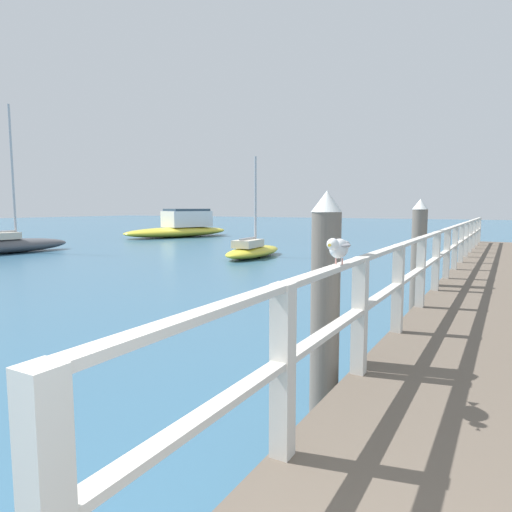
{
  "coord_description": "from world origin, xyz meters",
  "views": [
    {
      "loc": [
        0.02,
        0.03,
        2.04
      ],
      "look_at": [
        -3.85,
        6.89,
        1.18
      ],
      "focal_mm": 31.67,
      "sensor_mm": 36.0,
      "label": 1
    }
  ],
  "objects": [
    {
      "name": "dock_piling_far",
      "position": [
        -1.5,
        9.08,
        1.11
      ],
      "size": [
        0.29,
        0.29,
        2.19
      ],
      "color": "#6B6056",
      "rests_on": "ground_plane"
    },
    {
      "name": "boat_2",
      "position": [
        -19.3,
        12.0,
        0.39
      ],
      "size": [
        2.02,
        5.4,
        6.49
      ],
      "rotation": [
        0.0,
        0.0,
        -0.1
      ],
      "color": "#4C4C51",
      "rests_on": "ground_plane"
    },
    {
      "name": "pier_railing",
      "position": [
        -1.12,
        10.95,
        1.19
      ],
      "size": [
        0.12,
        20.43,
        1.06
      ],
      "color": "beige",
      "rests_on": "pier_deck"
    },
    {
      "name": "dock_piling_near",
      "position": [
        -1.5,
        4.07,
        1.11
      ],
      "size": [
        0.29,
        0.29,
        2.19
      ],
      "color": "#6B6056",
      "rests_on": "ground_plane"
    },
    {
      "name": "seagull_foreground",
      "position": [
        -1.12,
        3.32,
        1.74
      ],
      "size": [
        0.19,
        0.48,
        0.21
      ],
      "rotation": [
        0.0,
        0.0,
        3.21
      ],
      "color": "white",
      "rests_on": "pier_railing"
    },
    {
      "name": "boat_0",
      "position": [
        -19.65,
        24.38,
        0.63
      ],
      "size": [
        4.99,
        8.3,
        1.91
      ],
      "rotation": [
        0.0,
        0.0,
        -0.32
      ],
      "color": "gold",
      "rests_on": "ground_plane"
    },
    {
      "name": "pier_deck",
      "position": [
        0.0,
        10.95,
        0.27
      ],
      "size": [
        2.39,
        21.91,
        0.54
      ],
      "primitive_type": "cube",
      "color": "brown",
      "rests_on": "ground_plane"
    },
    {
      "name": "boat_1",
      "position": [
        -9.06,
        15.85,
        0.29
      ],
      "size": [
        1.66,
        4.11,
        4.06
      ],
      "rotation": [
        0.0,
        0.0,
        0.07
      ],
      "color": "gold",
      "rests_on": "ground_plane"
    }
  ]
}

